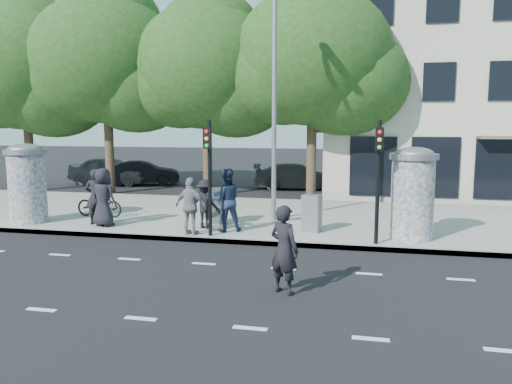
% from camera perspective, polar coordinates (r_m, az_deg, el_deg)
% --- Properties ---
extents(ground, '(120.00, 120.00, 0.00)m').
position_cam_1_polar(ground, '(11.30, -8.21, -10.04)').
color(ground, black).
rests_on(ground, ground).
extents(sidewalk, '(40.00, 8.00, 0.15)m').
position_cam_1_polar(sidewalk, '(18.29, 0.00, -2.83)').
color(sidewalk, gray).
rests_on(sidewalk, ground).
extents(curb, '(40.00, 0.10, 0.16)m').
position_cam_1_polar(curb, '(14.54, -3.31, -5.63)').
color(curb, slate).
rests_on(curb, ground).
extents(lane_dash_near, '(32.00, 0.12, 0.01)m').
position_cam_1_polar(lane_dash_near, '(9.40, -13.02, -13.92)').
color(lane_dash_near, silver).
rests_on(lane_dash_near, ground).
extents(lane_dash_far, '(32.00, 0.12, 0.01)m').
position_cam_1_polar(lane_dash_far, '(12.57, -5.96, -8.16)').
color(lane_dash_far, silver).
rests_on(lane_dash_far, ground).
extents(ad_column_left, '(1.36, 1.36, 2.65)m').
position_cam_1_polar(ad_column_left, '(18.36, -24.70, 1.11)').
color(ad_column_left, beige).
rests_on(ad_column_left, sidewalk).
extents(ad_column_right, '(1.36, 1.36, 2.65)m').
position_cam_1_polar(ad_column_right, '(14.96, 17.47, 0.10)').
color(ad_column_right, beige).
rests_on(ad_column_right, sidewalk).
extents(traffic_pole_near, '(0.22, 0.31, 3.40)m').
position_cam_1_polar(traffic_pole_near, '(14.60, -5.40, 2.98)').
color(traffic_pole_near, black).
rests_on(traffic_pole_near, sidewalk).
extents(traffic_pole_far, '(0.22, 0.31, 3.40)m').
position_cam_1_polar(traffic_pole_far, '(13.92, 13.81, 2.55)').
color(traffic_pole_far, black).
rests_on(traffic_pole_far, sidewalk).
extents(street_lamp, '(0.25, 0.93, 8.00)m').
position_cam_1_polar(street_lamp, '(17.03, 2.06, 12.33)').
color(street_lamp, slate).
rests_on(street_lamp, sidewalk).
extents(tree_far_left, '(7.20, 7.20, 9.26)m').
position_cam_1_polar(tree_far_left, '(28.27, -24.97, 12.65)').
color(tree_far_left, '#38281C').
rests_on(tree_far_left, ground).
extents(tree_mid_left, '(7.20, 7.20, 9.57)m').
position_cam_1_polar(tree_mid_left, '(25.89, -16.79, 14.24)').
color(tree_mid_left, '#38281C').
rests_on(tree_mid_left, ground).
extents(tree_near_left, '(6.80, 6.80, 8.97)m').
position_cam_1_polar(tree_near_left, '(24.06, -5.70, 14.00)').
color(tree_near_left, '#38281C').
rests_on(tree_near_left, ground).
extents(tree_center, '(7.00, 7.00, 9.30)m').
position_cam_1_polar(tree_center, '(22.67, 6.51, 15.01)').
color(tree_center, '#38281C').
rests_on(tree_center, ground).
extents(ped_a, '(1.04, 0.80, 1.89)m').
position_cam_1_polar(ped_a, '(16.82, -17.05, -0.59)').
color(ped_a, black).
rests_on(ped_a, sidewalk).
extents(ped_b, '(0.78, 0.63, 1.83)m').
position_cam_1_polar(ped_b, '(17.24, -17.87, -0.52)').
color(ped_b, black).
rests_on(ped_b, sidewalk).
extents(ped_c, '(1.16, 1.05, 1.95)m').
position_cam_1_polar(ped_c, '(15.34, -3.42, -0.93)').
color(ped_c, '#1B2944').
rests_on(ped_c, sidewalk).
extents(ped_d, '(1.11, 0.78, 1.56)m').
position_cam_1_polar(ped_d, '(15.89, -5.81, -1.36)').
color(ped_d, black).
rests_on(ped_d, sidewalk).
extents(ped_e, '(1.09, 0.72, 1.72)m').
position_cam_1_polar(ped_e, '(14.99, -7.46, -1.62)').
color(ped_e, gray).
rests_on(ped_e, sidewalk).
extents(man_road, '(0.80, 0.71, 1.84)m').
position_cam_1_polar(man_road, '(10.21, 3.24, -6.57)').
color(man_road, black).
rests_on(man_road, ground).
extents(bicycle, '(0.74, 1.82, 0.93)m').
position_cam_1_polar(bicycle, '(18.65, -17.46, -1.30)').
color(bicycle, black).
rests_on(bicycle, sidewalk).
extents(cabinet_left, '(0.65, 0.54, 1.18)m').
position_cam_1_polar(cabinet_left, '(16.67, -4.34, -1.57)').
color(cabinet_left, slate).
rests_on(cabinet_left, sidewalk).
extents(cabinet_right, '(0.64, 0.53, 1.15)m').
position_cam_1_polar(cabinet_right, '(15.41, 6.38, -2.43)').
color(cabinet_right, slate).
rests_on(cabinet_right, sidewalk).
extents(car_left, '(1.96, 4.68, 1.58)m').
position_cam_1_polar(car_left, '(29.73, -16.32, 2.36)').
color(car_left, slate).
rests_on(car_left, ground).
extents(car_mid, '(2.71, 4.35, 1.35)m').
position_cam_1_polar(car_mid, '(29.05, -12.83, 2.13)').
color(car_mid, black).
rests_on(car_mid, ground).
extents(car_right, '(2.61, 4.88, 1.35)m').
position_cam_1_polar(car_right, '(26.65, 4.76, 1.79)').
color(car_right, '#4F5256').
rests_on(car_right, ground).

